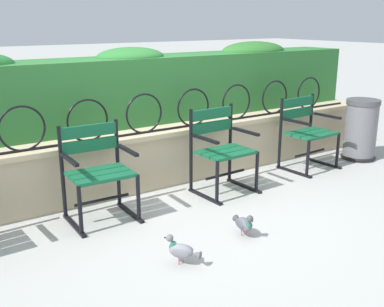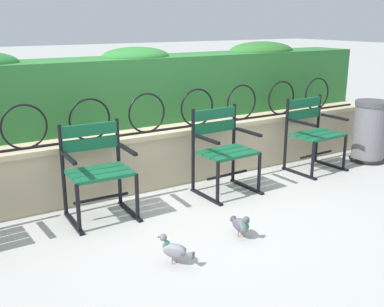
{
  "view_description": "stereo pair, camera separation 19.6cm",
  "coord_description": "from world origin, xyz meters",
  "views": [
    {
      "loc": [
        -2.34,
        -3.32,
        1.76
      ],
      "look_at": [
        0.0,
        0.13,
        0.55
      ],
      "focal_mm": 43.47,
      "sensor_mm": 36.0,
      "label": 1
    },
    {
      "loc": [
        -2.17,
        -3.42,
        1.76
      ],
      "look_at": [
        0.0,
        0.13,
        0.55
      ],
      "focal_mm": 43.47,
      "sensor_mm": 36.0,
      "label": 2
    }
  ],
  "objects": [
    {
      "name": "stone_wall",
      "position": [
        0.0,
        0.92,
        0.31
      ],
      "size": [
        6.53,
        0.41,
        0.61
      ],
      "color": "tan",
      "rests_on": "ground"
    },
    {
      "name": "pigeon_far_side",
      "position": [
        -0.66,
        -0.71,
        0.11
      ],
      "size": [
        0.21,
        0.26,
        0.22
      ],
      "color": "gray",
      "rests_on": "ground"
    },
    {
      "name": "pigeon_near_chairs",
      "position": [
        0.03,
        -0.61,
        0.11
      ],
      "size": [
        0.14,
        0.29,
        0.22
      ],
      "color": "#5B5B66",
      "rests_on": "ground"
    },
    {
      "name": "trash_bin",
      "position": [
        2.73,
        0.28,
        0.37
      ],
      "size": [
        0.44,
        0.44,
        0.78
      ],
      "color": "slate",
      "rests_on": "ground"
    },
    {
      "name": "iron_arch_fence",
      "position": [
        -0.1,
        0.84,
        0.8
      ],
      "size": [
        6.0,
        0.02,
        0.42
      ],
      "color": "black",
      "rests_on": "stone_wall"
    },
    {
      "name": "ground_plane",
      "position": [
        0.0,
        0.0,
        0.0
      ],
      "size": [
        60.0,
        60.0,
        0.0
      ],
      "primitive_type": "plane",
      "color": "#ADADA8"
    },
    {
      "name": "park_chair_centre_right",
      "position": [
        0.53,
        0.36,
        0.47
      ],
      "size": [
        0.6,
        0.54,
        0.88
      ],
      "color": "#145B38",
      "rests_on": "ground"
    },
    {
      "name": "park_chair_centre_left",
      "position": [
        -0.82,
        0.43,
        0.46
      ],
      "size": [
        0.59,
        0.54,
        0.86
      ],
      "color": "#145B38",
      "rests_on": "ground"
    },
    {
      "name": "hedge_row",
      "position": [
        -0.0,
        1.41,
        1.03
      ],
      "size": [
        6.4,
        0.64,
        0.87
      ],
      "color": "#2D7033",
      "rests_on": "stone_wall"
    },
    {
      "name": "park_chair_rightmost",
      "position": [
        1.88,
        0.43,
        0.46
      ],
      "size": [
        0.63,
        0.56,
        0.86
      ],
      "color": "#145B38",
      "rests_on": "ground"
    }
  ]
}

